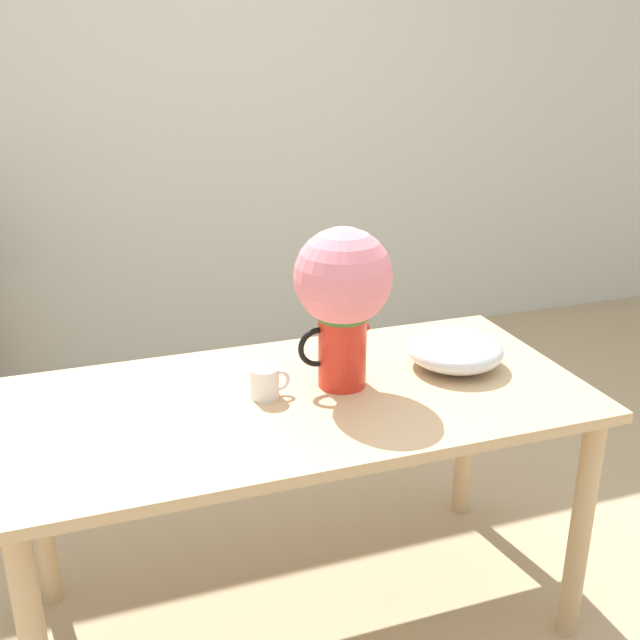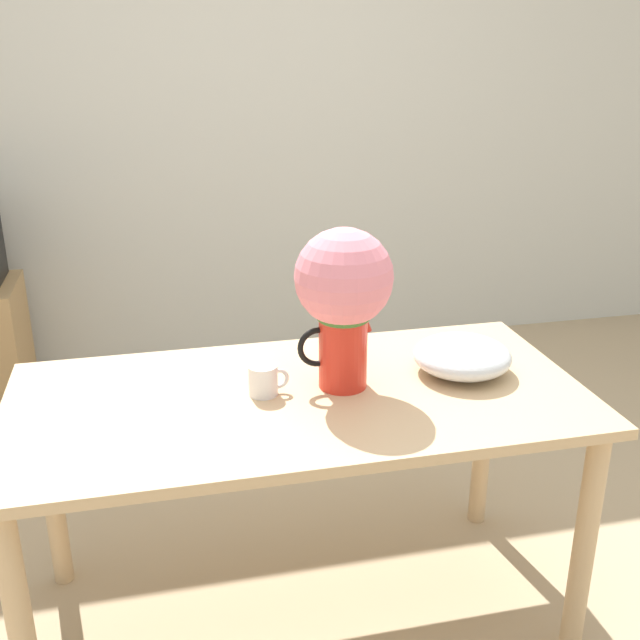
# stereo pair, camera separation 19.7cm
# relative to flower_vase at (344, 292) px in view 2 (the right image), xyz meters

# --- Properties ---
(ground_plane) EXTENTS (12.00, 12.00, 0.00)m
(ground_plane) POSITION_rel_flower_vase_xyz_m (0.01, -0.01, -1.01)
(ground_plane) COLOR tan
(wall_back) EXTENTS (8.00, 0.05, 2.60)m
(wall_back) POSITION_rel_flower_vase_xyz_m (0.01, 2.07, 0.29)
(wall_back) COLOR silver
(wall_back) RESTS_ON ground_plane
(table) EXTENTS (1.55, 0.76, 0.74)m
(table) POSITION_rel_flower_vase_xyz_m (-0.13, -0.02, -0.37)
(table) COLOR tan
(table) RESTS_ON ground_plane
(flower_vase) EXTENTS (0.26, 0.26, 0.44)m
(flower_vase) POSITION_rel_flower_vase_xyz_m (0.00, 0.00, 0.00)
(flower_vase) COLOR red
(flower_vase) RESTS_ON table
(coffee_mug) EXTENTS (0.11, 0.08, 0.08)m
(coffee_mug) POSITION_rel_flower_vase_xyz_m (-0.22, -0.00, -0.23)
(coffee_mug) COLOR white
(coffee_mug) RESTS_ON table
(white_bowl) EXTENTS (0.28, 0.28, 0.10)m
(white_bowl) POSITION_rel_flower_vase_xyz_m (0.35, 0.01, -0.22)
(white_bowl) COLOR silver
(white_bowl) RESTS_ON table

